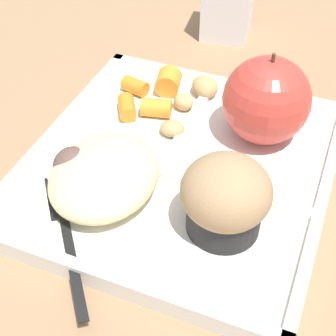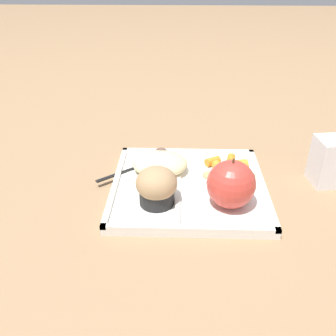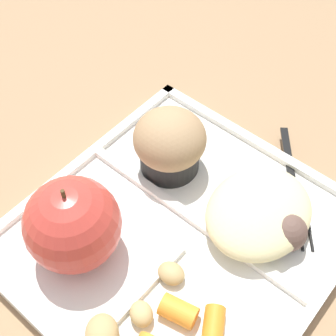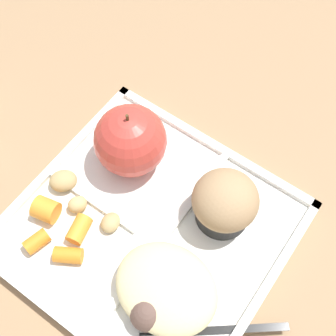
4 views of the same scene
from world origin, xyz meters
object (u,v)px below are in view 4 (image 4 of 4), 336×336
bran_muffin (225,203)px  plastic_fork (202,331)px  green_apple (130,141)px  lunch_tray (150,230)px

bran_muffin → plastic_fork: 0.14m
green_apple → plastic_fork: green_apple is taller
lunch_tray → bran_muffin: bran_muffin is taller
bran_muffin → plastic_fork: bearing=-66.6°
green_apple → plastic_fork: size_ratio=0.72×
bran_muffin → lunch_tray: bearing=-133.8°
green_apple → plastic_fork: (0.19, -0.13, -0.04)m
green_apple → bran_muffin: size_ratio=1.27×
bran_muffin → plastic_fork: (0.05, -0.13, -0.04)m
plastic_fork → lunch_tray: bearing=151.7°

